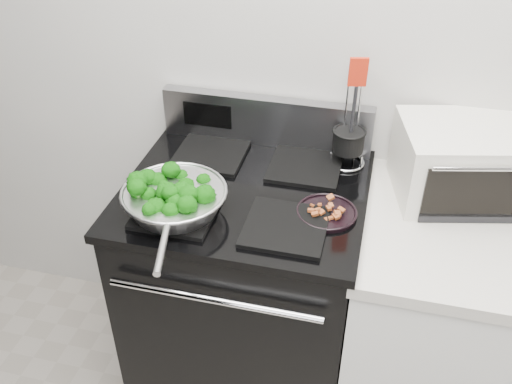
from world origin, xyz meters
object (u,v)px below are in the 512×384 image
(gas_range, at_px, (247,289))
(skillet, at_px, (175,199))
(toaster_oven, at_px, (465,162))
(utensil_holder, at_px, (348,146))
(bacon_plate, at_px, (327,210))

(gas_range, xyz_separation_m, skillet, (-0.17, -0.18, 0.51))
(toaster_oven, bearing_deg, gas_range, -178.00)
(gas_range, height_order, utensil_holder, utensil_holder)
(toaster_oven, bearing_deg, bacon_plate, -160.41)
(skillet, bearing_deg, utensil_holder, 27.11)
(bacon_plate, distance_m, utensil_holder, 0.31)
(skillet, relative_size, utensil_holder, 1.29)
(utensil_holder, bearing_deg, skillet, -152.16)
(skillet, relative_size, toaster_oven, 1.05)
(gas_range, height_order, skillet, gas_range)
(bacon_plate, relative_size, toaster_oven, 0.39)
(skillet, bearing_deg, bacon_plate, -0.52)
(skillet, distance_m, toaster_oven, 0.93)
(gas_range, xyz_separation_m, utensil_holder, (0.30, 0.23, 0.53))
(gas_range, xyz_separation_m, bacon_plate, (0.28, -0.08, 0.48))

